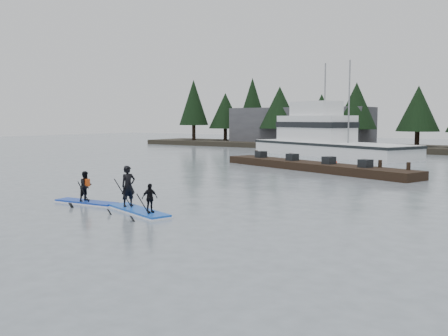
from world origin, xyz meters
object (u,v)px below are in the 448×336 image
Objects in this scene: paddleboard_solo at (86,192)px; paddleboard_duo at (136,198)px; fishing_boat_large at (326,147)px; floating_dock at (312,166)px.

paddleboard_solo is 0.84× the size of paddleboard_duo.
paddleboard_duo is at bearing -9.10° from paddleboard_solo.
fishing_boat_large is 32.96m from paddleboard_duo.
paddleboard_duo reaches higher than floating_dock.
fishing_boat_large reaches higher than floating_dock.
paddleboard_solo reaches higher than floating_dock.
fishing_boat_large is 6.07× the size of paddleboard_solo.
fishing_boat_large is at bearing 128.45° from floating_dock.
fishing_boat_large is at bearing 118.25° from paddleboard_duo.
fishing_boat_large is at bearing 89.31° from paddleboard_solo.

